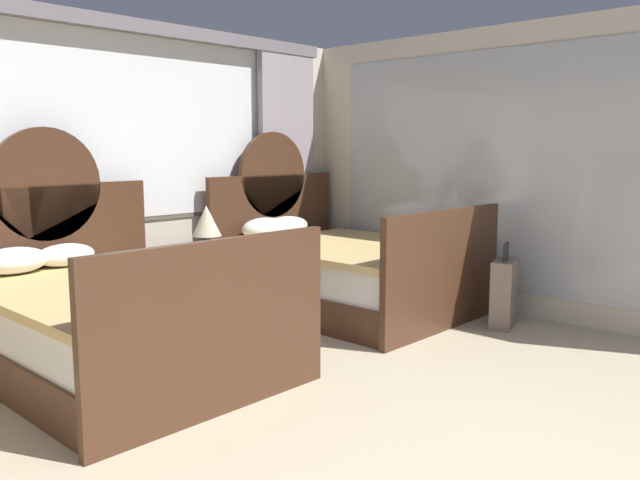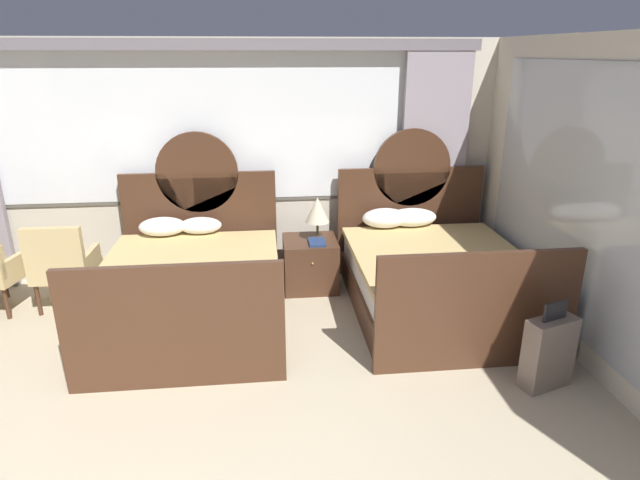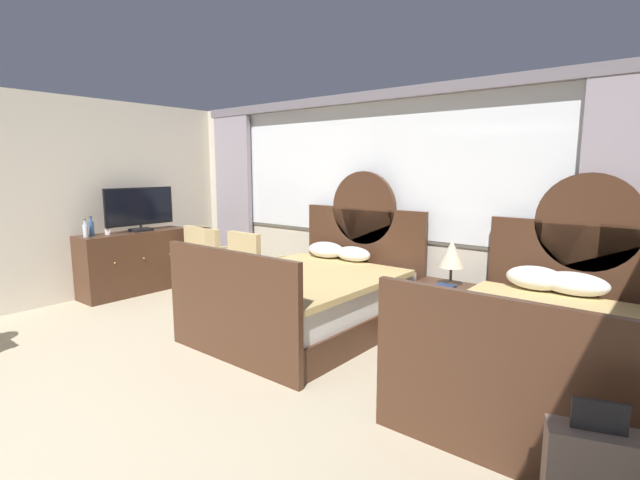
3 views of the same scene
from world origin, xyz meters
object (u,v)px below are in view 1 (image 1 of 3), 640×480
at_px(book_on_nightstand, 215,258).
at_px(bed_near_window, 118,319).
at_px(nightstand_between_beds, 202,290).
at_px(bed_near_mirror, 344,271).
at_px(suitcase_on_floor, 504,293).
at_px(table_lamp_on_nightstand, 207,222).

bearing_deg(book_on_nightstand, bed_near_window, -156.64).
xyz_separation_m(bed_near_window, nightstand_between_beds, (1.23, 0.68, -0.09)).
distance_m(bed_near_mirror, suitcase_on_floor, 1.52).
xyz_separation_m(nightstand_between_beds, suitcase_on_floor, (1.71, -2.11, 0.02)).
distance_m(bed_near_window, bed_near_mirror, 2.44).
height_order(table_lamp_on_nightstand, suitcase_on_floor, table_lamp_on_nightstand).
relative_size(table_lamp_on_nightstand, book_on_nightstand, 1.87).
distance_m(bed_near_window, nightstand_between_beds, 1.40).
bearing_deg(bed_near_window, book_on_nightstand, 23.36).
height_order(nightstand_between_beds, suitcase_on_floor, suitcase_on_floor).
bearing_deg(bed_near_mirror, table_lamp_on_nightstand, 148.71).
bearing_deg(bed_near_window, bed_near_mirror, 0.14).
bearing_deg(suitcase_on_floor, nightstand_between_beds, 128.93).
bearing_deg(nightstand_between_beds, bed_near_mirror, -28.90).
bearing_deg(book_on_nightstand, suitcase_on_floor, -50.54).
xyz_separation_m(bed_near_mirror, book_on_nightstand, (-1.15, 0.55, 0.20)).
distance_m(table_lamp_on_nightstand, book_on_nightstand, 0.35).
relative_size(bed_near_mirror, book_on_nightstand, 8.51).
xyz_separation_m(nightstand_between_beds, table_lamp_on_nightstand, (0.09, 0.02, 0.62)).
relative_size(nightstand_between_beds, book_on_nightstand, 2.38).
xyz_separation_m(table_lamp_on_nightstand, book_on_nightstand, (-0.02, -0.13, -0.32)).
height_order(bed_near_window, bed_near_mirror, same).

